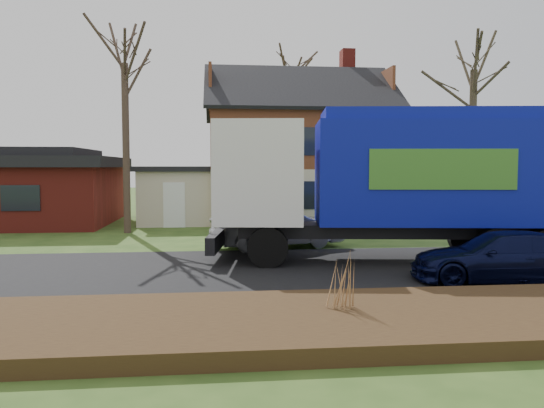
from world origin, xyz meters
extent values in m
plane|color=#2C4918|center=(0.00, 0.00, 0.00)|extent=(120.00, 120.00, 0.00)
cube|color=black|center=(0.00, 0.00, 0.01)|extent=(80.00, 7.00, 0.02)
cube|color=black|center=(0.00, -5.30, 0.15)|extent=(80.00, 3.50, 0.30)
cube|color=beige|center=(2.00, 14.00, 1.35)|extent=(9.00, 7.50, 2.70)
cube|color=#552918|center=(2.00, 14.00, 4.10)|extent=(9.00, 7.50, 2.80)
cube|color=maroon|center=(5.00, 15.00, 8.46)|extent=(0.70, 0.90, 1.60)
cube|color=beige|center=(-4.20, 13.50, 1.30)|extent=(3.50, 5.50, 2.60)
cube|color=black|center=(-4.20, 13.50, 2.72)|extent=(3.90, 5.90, 0.24)
cube|color=maroon|center=(-12.00, 13.00, 1.40)|extent=(9.00, 7.50, 2.80)
cube|color=black|center=(-12.00, 13.00, 3.05)|extent=(9.80, 8.20, 0.50)
cube|color=black|center=(-12.00, 13.00, 3.50)|extent=(7.00, 6.00, 0.40)
cylinder|color=black|center=(-0.82, 0.46, 0.57)|extent=(1.19, 0.53, 1.14)
cylinder|color=black|center=(-0.51, 2.75, 0.57)|extent=(1.19, 0.53, 1.14)
cylinder|color=black|center=(5.40, -0.38, 0.57)|extent=(1.19, 0.53, 1.14)
cylinder|color=black|center=(5.70, 1.92, 0.57)|extent=(1.19, 0.53, 1.14)
cylinder|color=black|center=(7.12, 1.73, 0.57)|extent=(1.19, 0.53, 1.14)
cube|color=black|center=(3.15, 1.09, 0.94)|extent=(9.56, 2.56, 0.39)
cube|color=white|center=(-0.94, 1.64, 2.64)|extent=(2.87, 3.06, 2.97)
cube|color=black|center=(-2.14, 1.80, 2.81)|extent=(0.41, 2.41, 0.99)
cube|color=black|center=(-2.25, 1.81, 0.61)|extent=(0.64, 2.76, 0.50)
cube|color=#0C1490|center=(4.19, 0.95, 2.64)|extent=(7.24, 3.65, 2.97)
cube|color=#0C1490|center=(4.19, 0.95, 4.29)|extent=(6.87, 3.28, 0.33)
cube|color=#3D7F29|center=(3.84, -0.41, 2.75)|extent=(3.93, 0.57, 1.10)
cube|color=#3D7F29|center=(4.21, 2.36, 2.75)|extent=(3.93, 0.57, 1.10)
imported|color=#9A9CA1|center=(-0.15, 4.07, 0.74)|extent=(4.73, 2.68, 1.48)
imported|color=black|center=(4.66, -1.97, 0.62)|extent=(4.49, 2.42, 1.24)
cylinder|color=#453429|center=(-6.04, 8.91, 3.58)|extent=(0.30, 0.30, 7.16)
cylinder|color=#433928|center=(9.53, 9.35, 3.63)|extent=(0.33, 0.33, 7.25)
cylinder|color=#46332A|center=(2.64, 22.60, 4.54)|extent=(0.35, 0.35, 9.08)
cone|color=#9D7145|center=(-0.03, -5.04, 0.80)|extent=(0.04, 0.04, 1.00)
cone|color=#9D7145|center=(-0.19, -5.04, 0.80)|extent=(0.04, 0.04, 1.00)
cone|color=#9D7145|center=(0.13, -5.04, 0.80)|extent=(0.04, 0.04, 1.00)
cone|color=#9D7145|center=(-0.03, -4.92, 0.80)|extent=(0.04, 0.04, 1.00)
cone|color=#9D7145|center=(-0.03, -5.17, 0.80)|extent=(0.04, 0.04, 1.00)
camera|label=1|loc=(-2.23, -14.13, 2.81)|focal=35.00mm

